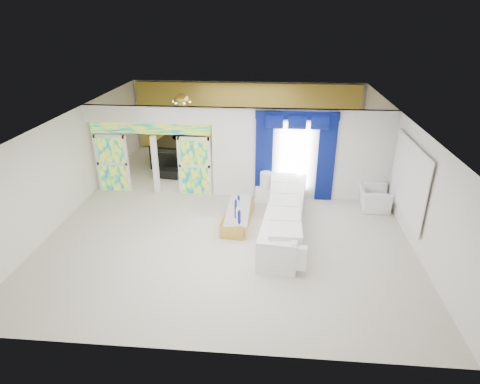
# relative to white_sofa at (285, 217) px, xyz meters

# --- Properties ---
(floor) EXTENTS (12.00, 12.00, 0.00)m
(floor) POSITION_rel_white_sofa_xyz_m (-1.59, 1.32, -0.43)
(floor) COLOR #B7AF9E
(floor) RESTS_ON ground
(dividing_wall) EXTENTS (5.70, 0.18, 3.00)m
(dividing_wall) POSITION_rel_white_sofa_xyz_m (0.56, 2.32, 1.07)
(dividing_wall) COLOR white
(dividing_wall) RESTS_ON ground
(dividing_header) EXTENTS (4.30, 0.18, 0.55)m
(dividing_header) POSITION_rel_white_sofa_xyz_m (-4.44, 2.32, 2.30)
(dividing_header) COLOR white
(dividing_header) RESTS_ON dividing_wall
(stained_panel_left) EXTENTS (0.95, 0.04, 2.00)m
(stained_panel_left) POSITION_rel_white_sofa_xyz_m (-5.86, 2.32, 0.57)
(stained_panel_left) COLOR #994C3F
(stained_panel_left) RESTS_ON ground
(stained_panel_right) EXTENTS (0.95, 0.04, 2.00)m
(stained_panel_right) POSITION_rel_white_sofa_xyz_m (-3.01, 2.32, 0.57)
(stained_panel_right) COLOR #994C3F
(stained_panel_right) RESTS_ON ground
(stained_transom) EXTENTS (4.00, 0.05, 0.35)m
(stained_transom) POSITION_rel_white_sofa_xyz_m (-4.44, 2.32, 1.82)
(stained_transom) COLOR #994C3F
(stained_transom) RESTS_ON dividing_header
(window_pane) EXTENTS (1.00, 0.02, 2.30)m
(window_pane) POSITION_rel_white_sofa_xyz_m (0.31, 2.22, 1.02)
(window_pane) COLOR white
(window_pane) RESTS_ON dividing_wall
(blue_drape_left) EXTENTS (0.55, 0.10, 2.80)m
(blue_drape_left) POSITION_rel_white_sofa_xyz_m (-0.69, 2.19, 0.97)
(blue_drape_left) COLOR #070344
(blue_drape_left) RESTS_ON ground
(blue_drape_right) EXTENTS (0.55, 0.10, 2.80)m
(blue_drape_right) POSITION_rel_white_sofa_xyz_m (1.31, 2.19, 0.97)
(blue_drape_right) COLOR #070344
(blue_drape_right) RESTS_ON ground
(blue_pelmet) EXTENTS (2.60, 0.12, 0.25)m
(blue_pelmet) POSITION_rel_white_sofa_xyz_m (0.31, 2.19, 2.39)
(blue_pelmet) COLOR #070344
(blue_pelmet) RESTS_ON dividing_wall
(wall_mirror) EXTENTS (0.04, 2.70, 1.90)m
(wall_mirror) POSITION_rel_white_sofa_xyz_m (3.35, 0.32, 1.12)
(wall_mirror) COLOR white
(wall_mirror) RESTS_ON ground
(gold_curtains) EXTENTS (9.70, 0.12, 2.90)m
(gold_curtains) POSITION_rel_white_sofa_xyz_m (-1.59, 7.22, 1.07)
(gold_curtains) COLOR gold
(gold_curtains) RESTS_ON ground
(white_sofa) EXTENTS (1.44, 4.55, 0.85)m
(white_sofa) POSITION_rel_white_sofa_xyz_m (0.00, 0.00, 0.00)
(white_sofa) COLOR white
(white_sofa) RESTS_ON ground
(coffee_table) EXTENTS (0.87, 2.03, 0.44)m
(coffee_table) POSITION_rel_white_sofa_xyz_m (-1.35, 0.30, -0.21)
(coffee_table) COLOR #BC8F3A
(coffee_table) RESTS_ON ground
(console_table) EXTENTS (1.27, 0.42, 0.42)m
(console_table) POSITION_rel_white_sofa_xyz_m (-0.30, 1.94, -0.22)
(console_table) COLOR white
(console_table) RESTS_ON ground
(table_lamp) EXTENTS (0.36, 0.36, 0.58)m
(table_lamp) POSITION_rel_white_sofa_xyz_m (-0.60, 1.94, 0.28)
(table_lamp) COLOR silver
(table_lamp) RESTS_ON console_table
(armchair) EXTENTS (1.00, 1.13, 0.70)m
(armchair) POSITION_rel_white_sofa_xyz_m (2.84, 1.69, -0.08)
(armchair) COLOR white
(armchair) RESTS_ON ground
(grand_piano) EXTENTS (1.74, 2.12, 0.97)m
(grand_piano) POSITION_rel_white_sofa_xyz_m (-4.36, 5.23, 0.06)
(grand_piano) COLOR black
(grand_piano) RESTS_ON ground
(piano_bench) EXTENTS (1.02, 0.52, 0.32)m
(piano_bench) POSITION_rel_white_sofa_xyz_m (-4.36, 3.63, -0.26)
(piano_bench) COLOR black
(piano_bench) RESTS_ON ground
(tv_console) EXTENTS (0.62, 0.58, 0.79)m
(tv_console) POSITION_rel_white_sofa_xyz_m (-6.02, 3.47, -0.03)
(tv_console) COLOR tan
(tv_console) RESTS_ON ground
(chandelier) EXTENTS (0.60, 0.60, 0.60)m
(chandelier) POSITION_rel_white_sofa_xyz_m (-3.89, 4.72, 2.22)
(chandelier) COLOR gold
(chandelier) RESTS_ON ceiling
(decanters) EXTENTS (0.23, 1.04, 0.28)m
(decanters) POSITION_rel_white_sofa_xyz_m (-1.37, 0.29, 0.11)
(decanters) COLOR navy
(decanters) RESTS_ON coffee_table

